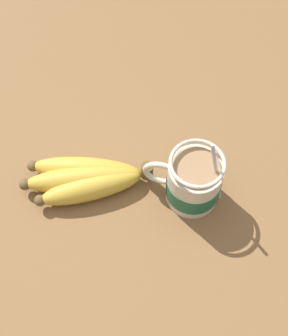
# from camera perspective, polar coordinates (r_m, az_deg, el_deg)

# --- Properties ---
(table) EXTENTS (0.99, 0.99, 0.03)m
(table) POSITION_cam_1_polar(r_m,az_deg,el_deg) (0.80, 3.25, -2.02)
(table) COLOR brown
(table) RESTS_ON ground
(coffee_mug) EXTENTS (0.13, 0.09, 0.16)m
(coffee_mug) POSITION_cam_1_polar(r_m,az_deg,el_deg) (0.73, 5.98, -1.69)
(coffee_mug) COLOR beige
(coffee_mug) RESTS_ON table
(banana_bunch) EXTENTS (0.21, 0.12, 0.04)m
(banana_bunch) POSITION_cam_1_polar(r_m,az_deg,el_deg) (0.76, -7.03, -1.29)
(banana_bunch) COLOR brown
(banana_bunch) RESTS_ON table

